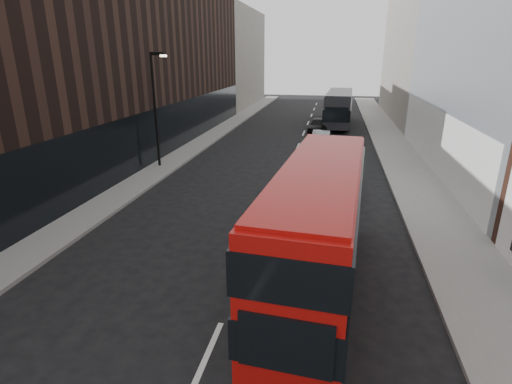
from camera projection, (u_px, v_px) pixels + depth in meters
The scene contains 11 objects.
sidewalk_right at pixel (397, 153), 29.75m from camera, with size 3.00×80.00×0.15m, color slate.
sidewalk_left at pixel (199, 144), 32.54m from camera, with size 2.00×80.00×0.15m, color slate.
building_victorian at pixel (420, 29), 43.58m from camera, with size 6.50×24.00×21.00m.
building_left_mid at pixel (176, 55), 35.56m from camera, with size 5.00×24.00×14.00m, color black.
building_left_far at pixel (235, 59), 56.15m from camera, with size 5.00×20.00×13.00m, color slate.
street_lamp at pixel (156, 103), 24.75m from camera, with size 1.06×0.22×7.00m.
red_bus at pixel (318, 223), 11.96m from camera, with size 3.10×10.00×3.99m.
grey_bus at pixel (339, 107), 41.15m from camera, with size 2.99×10.83×3.47m.
car_a at pixel (338, 180), 20.81m from camera, with size 1.85×4.59×1.56m, color black.
car_b at pixel (321, 140), 31.52m from camera, with size 1.37×3.93×1.29m, color gray.
car_c at pixel (318, 126), 37.89m from camera, with size 1.75×4.30×1.25m, color black.
Camera 1 is at (2.69, -5.56, 6.97)m, focal length 28.00 mm.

